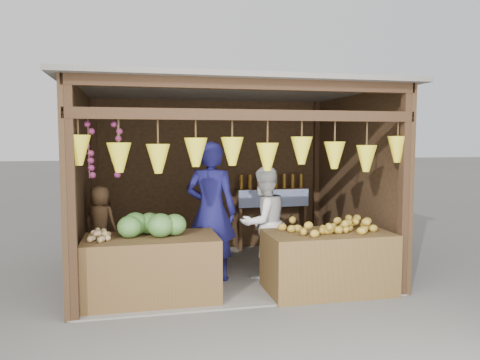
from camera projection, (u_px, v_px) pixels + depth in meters
name	position (u px, v px, depth m)	size (l,w,h in m)	color
ground	(227.00, 272.00, 6.81)	(80.00, 80.00, 0.00)	#514F49
stall_structure	(225.00, 158.00, 6.62)	(4.30, 3.30, 2.66)	slate
back_shelf	(272.00, 200.00, 8.21)	(1.25, 0.32, 1.32)	#382314
counter_left	(152.00, 268.00, 5.60)	(1.58, 0.85, 0.77)	#51361B
counter_right	(328.00, 262.00, 5.92)	(1.57, 0.85, 0.76)	#4B3619
stool	(102.00, 269.00, 6.43)	(0.32, 0.32, 0.30)	black
man_standing	(211.00, 212.00, 6.35)	(0.69, 0.46, 1.91)	#171551
woman_standing	(264.00, 223.00, 6.49)	(0.75, 0.59, 1.55)	silver
vendor_seated	(100.00, 222.00, 6.38)	(0.49, 0.32, 1.00)	brown
melon_pile	(149.00, 223.00, 5.60)	(1.00, 0.50, 0.32)	#165416
tanfruit_pile	(101.00, 234.00, 5.39)	(0.34, 0.40, 0.13)	olive
mango_pile	(332.00, 223.00, 5.90)	(1.40, 0.64, 0.22)	orange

